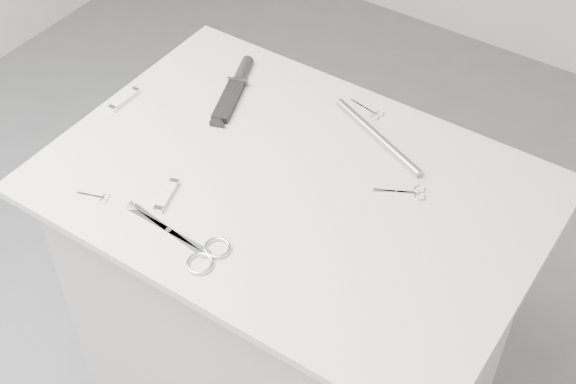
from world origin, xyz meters
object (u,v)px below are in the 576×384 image
Objects in this scene: embroidery_scissors_a at (408,192)px; sheathed_knife at (235,87)px; embroidery_scissors_b at (371,111)px; metal_rail at (378,137)px; large_shears at (194,246)px; plinth at (293,320)px; pocket_knife_a at (124,99)px; pocket_knife_b at (167,195)px; tiny_scissors at (98,197)px.

sheathed_knife is (-0.49, 0.08, 0.01)m from embroidery_scissors_a.
embroidery_scissors_b is 0.10m from metal_rail.
embroidery_scissors_b is 0.32× the size of metal_rail.
sheathed_knife reaches higher than large_shears.
plinth is 10.14× the size of pocket_knife_a.
large_shears is 0.44m from embroidery_scissors_a.
large_shears reaches higher than embroidery_scissors_b.
pocket_knife_b is at bearing -136.95° from plinth.
sheathed_knife is at bearing 147.17° from plinth.
metal_rail is (0.26, 0.39, 0.00)m from pocket_knife_b.
sheathed_knife is at bearing 121.79° from large_shears.
large_shears is 1.03× the size of sheathed_knife.
plinth is at bearing 178.55° from embroidery_scissors_a.
large_shears is 2.65× the size of pocket_knife_a.
metal_rail reaches higher than embroidery_scissors_a.
large_shears is at bearing -87.11° from embroidery_scissors_b.
plinth is at bearing -82.36° from embroidery_scissors_b.
embroidery_scissors_b reaches higher than plinth.
sheathed_knife is 2.49× the size of pocket_knife_b.
embroidery_scissors_b is at bearing 128.44° from metal_rail.
embroidery_scissors_b and tiny_scissors have the same top height.
plinth is 0.54m from large_shears.
embroidery_scissors_b is 0.32m from sheathed_knife.
metal_rail is at bearing 78.02° from large_shears.
pocket_knife_b is (-0.39, -0.28, 0.00)m from embroidery_scissors_a.
sheathed_knife is at bearing 67.91° from tiny_scissors.
plinth is 0.55m from embroidery_scissors_b.
metal_rail is (0.14, 0.46, 0.01)m from large_shears.
metal_rail is at bearing 70.10° from plinth.
sheathed_knife reaches higher than plinth.
pocket_knife_b is (-0.19, -0.17, 0.48)m from plinth.
pocket_knife_b is at bearing -122.95° from pocket_knife_a.
metal_rail is (0.08, 0.21, 0.48)m from plinth.
embroidery_scissors_a is 1.10× the size of pocket_knife_b.
large_shears is at bearing -136.58° from pocket_knife_b.
pocket_knife_b reaches higher than embroidery_scissors_a.
sheathed_knife reaches higher than tiny_scissors.
embroidery_scissors_b is (0.02, 0.29, 0.47)m from plinth.
metal_rail is at bearing 31.52° from tiny_scissors.
plinth is 0.58m from sheathed_knife.
pocket_knife_a reaches higher than embroidery_scissors_a.
tiny_scissors is at bearing -173.49° from embroidery_scissors_a.
large_shears is 2.32× the size of embroidery_scissors_a.
embroidery_scissors_a is 0.26m from embroidery_scissors_b.
embroidery_scissors_a is at bearing -118.46° from sheathed_knife.
sheathed_knife is 0.82× the size of metal_rail.
embroidery_scissors_b is at bearing 108.05° from embroidery_scissors_a.
metal_rail reaches higher than pocket_knife_a.
pocket_knife_b is (-0.13, 0.07, 0.00)m from large_shears.
tiny_scissors is 0.30× the size of sheathed_knife.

